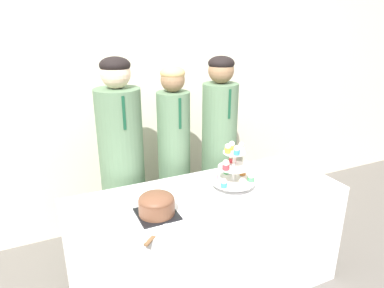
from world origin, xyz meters
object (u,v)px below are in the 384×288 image
(student_0, at_px, (123,172))
(student_2, at_px, (219,155))
(cake_knife, at_px, (155,236))
(student_1, at_px, (174,166))
(round_cake, at_px, (157,204))
(cupcake_stand, at_px, (234,168))

(student_0, bearing_deg, student_2, -0.00)
(cake_knife, distance_m, student_2, 1.19)
(student_1, bearing_deg, student_0, 180.00)
(round_cake, relative_size, student_1, 0.15)
(student_0, height_order, student_2, student_0)
(student_1, bearing_deg, round_cake, -119.61)
(cake_knife, bearing_deg, student_0, 45.21)
(student_0, xyz_separation_m, student_2, (0.79, -0.00, 0.00))
(cupcake_stand, distance_m, student_2, 0.60)
(student_0, distance_m, student_2, 0.79)
(cupcake_stand, distance_m, student_0, 0.82)
(round_cake, bearing_deg, cupcake_stand, 10.34)
(cupcake_stand, bearing_deg, student_0, 137.08)
(student_1, bearing_deg, student_2, 0.00)
(student_2, bearing_deg, student_0, 180.00)
(round_cake, height_order, cake_knife, round_cake)
(cupcake_stand, distance_m, student_1, 0.61)
(cake_knife, bearing_deg, cupcake_stand, -17.23)
(student_0, relative_size, student_1, 1.06)
(round_cake, xyz_separation_m, student_1, (0.37, 0.65, -0.09))
(cake_knife, relative_size, student_2, 0.14)
(cake_knife, relative_size, student_0, 0.14)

